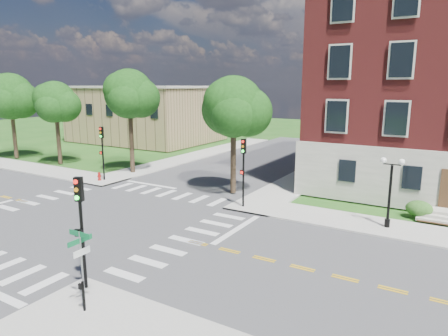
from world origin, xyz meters
The scene contains 19 objects.
ground centered at (0.00, 0.00, 0.00)m, with size 160.00×160.00×0.00m, color #1D4E16.
road_ew centered at (0.00, 0.00, 0.01)m, with size 90.00×12.00×0.01m, color #3D3D3F.
road_ns centered at (0.00, 0.00, 0.01)m, with size 12.00×90.00×0.01m, color #3D3D3F.
sidewalk_ne centered at (15.38, 15.38, 0.06)m, with size 34.00×34.00×0.12m.
sidewalk_nw centered at (-15.38, 15.38, 0.06)m, with size 34.00×34.00×0.12m.
crosswalk_east centered at (7.20, 0.00, 0.00)m, with size 2.20×10.20×0.02m, color silver, non-canonical shape.
stop_bar_east centered at (8.80, 3.00, 0.00)m, with size 0.40×5.50×0.00m, color silver.
secondary_building centered at (-22.00, 30.00, 4.28)m, with size 20.40×15.40×8.30m.
tree_a centered at (-24.82, 10.28, 7.24)m, with size 5.26×5.26×9.78m.
tree_b centered at (-17.39, 10.61, 6.76)m, with size 4.34×4.34×8.85m.
tree_c centered at (-7.62, 11.50, 7.67)m, with size 4.68×4.68×9.94m.
tree_d centered at (4.65, 9.88, 6.88)m, with size 4.71×4.71×9.15m.
traffic_signal_se centered at (6.79, -6.63, 3.19)m, with size 0.38×0.46×4.80m.
traffic_signal_ne centered at (7.10, 6.97, 3.19)m, with size 0.34×0.38×4.80m.
traffic_signal_nw centered at (-7.54, 7.71, 3.19)m, with size 0.37×0.42×4.80m.
twin_lamp_west centered at (16.55, 7.74, 2.52)m, with size 1.36×0.36×4.23m.
street_sign_pole centered at (8.05, -7.73, 2.31)m, with size 1.10×1.10×3.10m.
push_button_post centered at (8.17, -7.89, 0.80)m, with size 0.14×0.21×1.20m.
fire_hydrant centered at (-7.74, 7.34, 0.46)m, with size 0.35×0.35×0.75m.
Camera 1 is at (19.75, -16.99, 8.52)m, focal length 32.00 mm.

